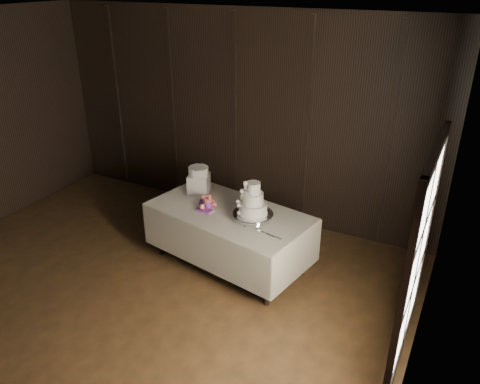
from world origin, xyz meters
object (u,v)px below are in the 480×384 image
display_table (229,235)px  wedding_cake (250,201)px  bouquet (206,202)px  box_pedestal (199,183)px  small_cake (198,171)px  cake_stand (253,217)px

display_table → wedding_cake: (0.33, -0.09, 0.59)m
display_table → bouquet: size_ratio=5.26×
wedding_cake → box_pedestal: bearing=133.2°
wedding_cake → small_cake: bearing=133.2°
cake_stand → box_pedestal: box_pedestal is taller
display_table → small_cake: 0.94m
display_table → wedding_cake: bearing=-4.5°
cake_stand → wedding_cake: 0.20m
bouquet → box_pedestal: size_ratio=1.57×
small_cake → bouquet: bearing=-47.0°
display_table → cake_stand: (0.36, -0.07, 0.39)m
small_cake → wedding_cake: bearing=-22.0°
cake_stand → bouquet: bearing=176.9°
display_table → bouquet: bouquet is taller
wedding_cake → box_pedestal: (-0.94, 0.38, -0.12)m
cake_stand → box_pedestal: 1.04m
cake_stand → bouquet: 0.66m
bouquet → small_cake: bearing=133.0°
cake_stand → box_pedestal: bearing=159.4°
bouquet → small_cake: (-0.31, 0.33, 0.23)m
wedding_cake → box_pedestal: size_ratio=1.51×
cake_stand → small_cake: (-0.97, 0.36, 0.26)m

